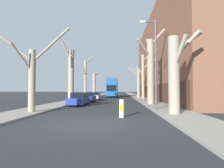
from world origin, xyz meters
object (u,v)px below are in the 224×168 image
(street_tree_right_2, at_px, (144,75))
(street_tree_right_3, at_px, (138,82))
(lamp_post, at_px, (154,59))
(parked_car_0, at_px, (79,99))
(street_tree_right_0, at_px, (175,72))
(double_decker_bus, at_px, (113,87))
(street_tree_left_2, at_px, (85,78))
(street_tree_left_3, at_px, (94,83))
(parked_car_1, at_px, (88,97))
(parked_car_2, at_px, (95,96))
(street_tree_left_0, at_px, (32,74))
(street_tree_left_1, at_px, (71,73))
(street_tree_right_1, at_px, (151,69))
(traffic_bollard, at_px, (122,108))

(street_tree_right_2, relative_size, street_tree_right_3, 1.29)
(lamp_post, bearing_deg, parked_car_0, 149.11)
(street_tree_right_0, xyz_separation_m, double_decker_bus, (-5.79, 31.41, -0.43))
(street_tree_left_2, distance_m, street_tree_right_2, 11.77)
(street_tree_left_3, xyz_separation_m, double_decker_bus, (4.70, -0.13, -0.84))
(parked_car_1, distance_m, parked_car_2, 6.36)
(street_tree_left_0, height_order, street_tree_left_1, street_tree_left_1)
(street_tree_left_2, relative_size, street_tree_right_0, 1.46)
(street_tree_right_0, bearing_deg, street_tree_left_0, 176.20)
(street_tree_left_3, xyz_separation_m, parked_car_2, (2.11, -12.11, -2.72))
(street_tree_left_1, distance_m, parked_car_2, 9.28)
(street_tree_left_1, xyz_separation_m, street_tree_right_2, (10.19, 4.21, 0.15))
(double_decker_bus, bearing_deg, street_tree_left_0, -98.31)
(street_tree_right_3, xyz_separation_m, parked_car_2, (-8.11, -3.60, -2.64))
(parked_car_1, height_order, parked_car_2, parked_car_1)
(street_tree_right_3, bearing_deg, parked_car_1, -129.14)
(street_tree_left_2, bearing_deg, street_tree_left_3, 90.13)
(street_tree_right_3, height_order, parked_car_0, street_tree_right_3)
(street_tree_right_1, distance_m, double_decker_bus, 23.96)
(street_tree_left_3, height_order, parked_car_1, street_tree_left_3)
(street_tree_left_0, relative_size, street_tree_right_3, 0.99)
(street_tree_right_1, xyz_separation_m, parked_car_1, (-8.09, 4.92, -3.42))
(parked_car_0, bearing_deg, street_tree_right_3, 62.37)
(street_tree_left_1, xyz_separation_m, street_tree_right_0, (10.38, -10.99, -1.00))
(lamp_post, bearing_deg, street_tree_left_1, 140.18)
(street_tree_left_2, bearing_deg, street_tree_left_0, -89.46)
(street_tree_right_0, distance_m, parked_car_2, 21.28)
(street_tree_left_0, xyz_separation_m, street_tree_left_3, (-0.21, 30.85, 0.46))
(parked_car_1, xyz_separation_m, traffic_bollard, (4.77, -14.00, -0.10))
(street_tree_right_1, relative_size, parked_car_1, 2.24)
(street_tree_right_1, xyz_separation_m, lamp_post, (-0.52, -5.14, 0.24))
(lamp_post, height_order, traffic_bollard, lamp_post)
(lamp_post, bearing_deg, street_tree_right_1, 84.27)
(double_decker_bus, xyz_separation_m, parked_car_1, (-2.59, -18.35, -1.84))
(parked_car_2, distance_m, lamp_post, 18.46)
(parked_car_2, relative_size, traffic_bollard, 3.61)
(street_tree_left_1, distance_m, street_tree_right_1, 10.49)
(street_tree_left_1, xyz_separation_m, street_tree_left_2, (-0.09, 9.94, 0.01))
(street_tree_right_2, relative_size, parked_car_0, 2.03)
(street_tree_left_1, bearing_deg, parked_car_1, 46.00)
(street_tree_right_2, bearing_deg, street_tree_right_0, -89.27)
(street_tree_left_0, height_order, double_decker_bus, street_tree_left_0)
(street_tree_left_0, bearing_deg, parked_car_0, 74.50)
(street_tree_left_3, bearing_deg, street_tree_right_1, -66.44)
(street_tree_left_2, xyz_separation_m, street_tree_left_3, (-0.02, 10.61, -0.60))
(parked_car_2, distance_m, traffic_bollard, 20.91)
(parked_car_2, bearing_deg, traffic_bollard, -76.82)
(parked_car_1, relative_size, lamp_post, 0.51)
(street_tree_left_1, bearing_deg, street_tree_left_3, 90.31)
(street_tree_left_3, relative_size, street_tree_right_1, 0.79)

